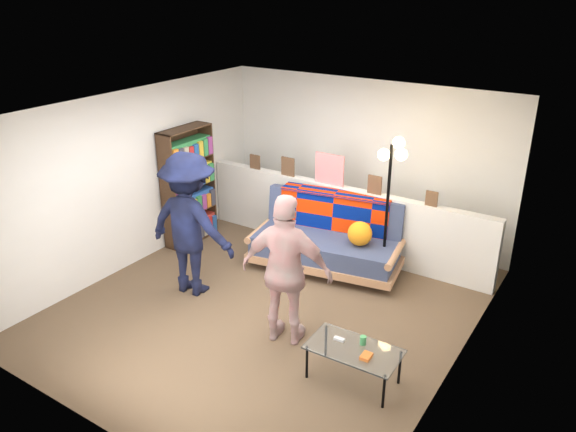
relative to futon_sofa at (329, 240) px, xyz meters
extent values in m
plane|color=brown|center=(-0.09, -1.28, -0.41)|extent=(5.00, 5.00, 0.00)
cube|color=silver|center=(-0.09, 1.22, 0.79)|extent=(4.50, 0.10, 2.40)
cube|color=silver|center=(-2.34, -1.28, 0.79)|extent=(0.10, 5.00, 2.40)
cube|color=silver|center=(2.16, -1.28, 0.79)|extent=(0.10, 5.00, 2.40)
cube|color=white|center=(-0.09, -1.28, 1.99)|extent=(4.50, 5.00, 0.10)
cube|color=silver|center=(-0.09, 0.52, 0.09)|extent=(4.45, 0.15, 1.00)
cube|color=brown|center=(-1.59, 0.50, 0.70)|extent=(0.18, 0.02, 0.22)
cube|color=brown|center=(-0.99, 0.50, 0.73)|extent=(0.22, 0.02, 0.28)
cube|color=silver|center=(-0.29, 0.50, 0.82)|extent=(0.45, 0.02, 0.45)
cube|color=brown|center=(0.41, 0.50, 0.72)|extent=(0.20, 0.02, 0.26)
cube|color=brown|center=(1.21, 0.50, 0.69)|extent=(0.16, 0.02, 0.20)
cube|color=tan|center=(-0.01, -0.07, -0.25)|extent=(2.17, 1.26, 0.11)
cube|color=#364262|center=(0.00, -0.12, -0.06)|extent=(2.04, 1.08, 0.26)
cube|color=#364262|center=(-0.07, 0.27, 0.26)|extent=(1.95, 0.59, 0.61)
cylinder|color=tan|center=(-0.96, -0.24, 0.02)|extent=(0.25, 0.92, 0.10)
cylinder|color=tan|center=(0.95, 0.10, 0.02)|extent=(0.25, 0.92, 0.10)
cube|color=navy|center=(-0.05, 0.19, 0.26)|extent=(1.55, 0.38, 0.56)
cube|color=navy|center=(-0.08, 0.33, 0.56)|extent=(1.58, 0.54, 0.03)
sphere|color=orange|center=(0.48, -0.04, 0.23)|extent=(0.32, 0.32, 0.32)
cube|color=#311D10|center=(-2.31, -0.38, 0.47)|extent=(0.02, 0.87, 1.75)
cube|color=#311D10|center=(-2.17, -0.81, 0.47)|extent=(0.29, 0.02, 1.75)
cube|color=#311D10|center=(-2.17, 0.04, 0.47)|extent=(0.29, 0.02, 1.75)
cube|color=#311D10|center=(-2.17, -0.38, 1.33)|extent=(0.29, 0.87, 0.02)
cube|color=#311D10|center=(-2.17, -0.38, -0.39)|extent=(0.29, 0.87, 0.04)
cube|color=#311D10|center=(-2.17, -0.38, 0.06)|extent=(0.29, 0.83, 0.02)
cube|color=#311D10|center=(-2.17, -0.38, 0.47)|extent=(0.29, 0.83, 0.02)
cube|color=#311D10|center=(-2.17, -0.38, 0.87)|extent=(0.29, 0.83, 0.02)
cube|color=red|center=(-2.16, -0.38, -0.21)|extent=(0.21, 0.82, 0.29)
cube|color=#2857AF|center=(-2.16, -0.38, 0.21)|extent=(0.21, 0.82, 0.27)
cube|color=yellow|center=(-2.16, -0.38, 0.62)|extent=(0.21, 0.82, 0.29)
cube|color=#2F8345|center=(-2.16, -0.38, 1.03)|extent=(0.21, 0.82, 0.27)
cylinder|color=black|center=(0.98, -2.19, -0.23)|extent=(0.03, 0.03, 0.36)
cylinder|color=black|center=(1.80, -2.16, -0.23)|extent=(0.03, 0.03, 0.36)
cylinder|color=black|center=(0.97, -1.78, -0.23)|extent=(0.03, 0.03, 0.36)
cylinder|color=black|center=(1.79, -1.76, -0.23)|extent=(0.03, 0.03, 0.36)
cube|color=silver|center=(1.38, -1.97, -0.03)|extent=(0.92, 0.52, 0.02)
cube|color=silver|center=(1.20, -1.93, -0.01)|extent=(0.11, 0.05, 0.03)
cube|color=orange|center=(1.55, -2.04, -0.01)|extent=(0.09, 0.13, 0.04)
cylinder|color=#3D9453|center=(1.43, -1.86, 0.02)|extent=(0.07, 0.07, 0.09)
cylinder|color=black|center=(0.78, 0.10, -0.39)|extent=(0.29, 0.29, 0.03)
cylinder|color=black|center=(0.78, 0.10, 0.51)|extent=(0.04, 0.04, 1.85)
sphere|color=#FFC672|center=(0.65, 0.16, 1.27)|extent=(0.15, 0.15, 0.15)
sphere|color=#FFC672|center=(0.92, 0.05, 1.35)|extent=(0.15, 0.15, 0.15)
sphere|color=#FFC672|center=(0.81, 0.22, 1.44)|extent=(0.15, 0.15, 0.15)
imported|color=black|center=(-1.13, -1.49, 0.51)|extent=(1.23, 0.78, 1.83)
imported|color=pink|center=(0.45, -1.74, 0.45)|extent=(1.07, 0.64, 1.71)
camera|label=1|loc=(3.31, -6.11, 3.31)|focal=35.00mm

